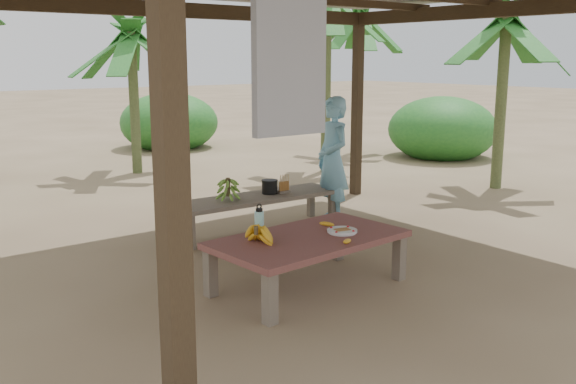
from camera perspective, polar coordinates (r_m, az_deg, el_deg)
ground at (r=6.83m, az=2.24°, el=-6.32°), size 80.00×80.00×0.00m
work_table at (r=5.99m, az=1.83°, el=-4.56°), size 1.86×1.11×0.50m
bench at (r=7.95m, az=-2.82°, el=-0.75°), size 2.22×0.68×0.45m
ripe_banana_bunch at (r=5.71m, az=-2.84°, el=-3.79°), size 0.35×0.33×0.18m
plate at (r=6.10m, az=4.84°, el=-3.49°), size 0.29×0.29×0.04m
loose_banana_front at (r=5.76m, az=5.28°, el=-4.37°), size 0.17×0.12×0.04m
loose_banana_side at (r=6.33m, az=3.48°, el=-2.86°), size 0.15×0.12×0.04m
water_flask at (r=5.90m, az=-2.57°, el=-2.81°), size 0.09×0.09×0.32m
green_banana_stalk at (r=7.71m, az=-5.35°, el=0.31°), size 0.26×0.26×0.29m
cooking_pot at (r=8.07m, az=-1.64°, el=0.45°), size 0.20×0.20×0.17m
skewer_rack at (r=8.09m, az=-0.35°, el=0.74°), size 0.18×0.09×0.24m
woman at (r=8.36m, az=4.00°, el=2.85°), size 0.54×0.68×1.65m
banana_plant_ne at (r=12.13m, az=3.48°, el=15.72°), size 1.80×1.80×3.45m
banana_plant_n at (r=12.26m, az=-13.74°, el=12.37°), size 1.80×1.80×2.79m
banana_plant_e at (r=11.05m, az=18.78°, el=13.13°), size 1.80×1.80×2.98m
banana_plant_far at (r=14.77m, az=6.42°, el=14.33°), size 1.80×1.80×3.28m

